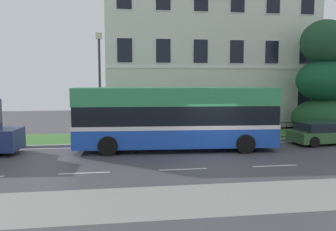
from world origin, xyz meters
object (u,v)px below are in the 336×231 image
(parked_hatchback_00, at_px, (322,133))
(street_lamp_post, at_px, (100,79))
(georgian_townhouse, at_px, (204,42))
(evergreen_tree, at_px, (325,90))
(single_decker_bus, at_px, (176,117))

(parked_hatchback_00, height_order, street_lamp_post, street_lamp_post)
(georgian_townhouse, height_order, evergreen_tree, georgian_townhouse)
(street_lamp_post, bearing_deg, single_decker_bus, -38.43)
(georgian_townhouse, bearing_deg, evergreen_tree, -44.38)
(single_decker_bus, distance_m, street_lamp_post, 5.49)
(evergreen_tree, bearing_deg, parked_hatchback_00, -123.18)
(single_decker_bus, relative_size, parked_hatchback_00, 2.72)
(evergreen_tree, distance_m, parked_hatchback_00, 5.23)
(single_decker_bus, height_order, parked_hatchback_00, single_decker_bus)
(parked_hatchback_00, bearing_deg, georgian_townhouse, 106.94)
(georgian_townhouse, distance_m, evergreen_tree, 10.37)
(evergreen_tree, bearing_deg, street_lamp_post, -175.55)
(georgian_townhouse, xyz_separation_m, single_decker_bus, (-4.29, -11.10, -5.08))
(georgian_townhouse, distance_m, parked_hatchback_00, 13.06)
(street_lamp_post, bearing_deg, parked_hatchback_00, -12.07)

